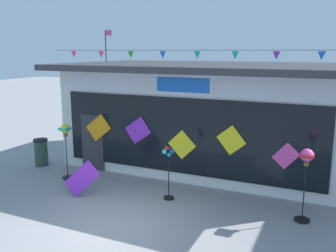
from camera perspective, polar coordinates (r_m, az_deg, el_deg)
name	(u,v)px	position (r m, az deg, el deg)	size (l,w,h in m)	color
ground_plane	(112,227)	(9.36, -8.76, -15.27)	(80.00, 80.00, 0.00)	gray
kite_shop_building	(209,113)	(13.89, 6.36, 1.99)	(10.03, 6.23, 5.15)	silver
wind_spinner_far_left	(66,138)	(12.49, -15.66, -1.77)	(0.35, 0.35, 1.87)	black
wind_spinner_left	(168,169)	(10.49, 0.05, -6.70)	(0.31, 0.30, 1.59)	black
wind_spinner_center_left	(306,168)	(9.63, 20.68, -6.08)	(0.38, 0.38, 1.89)	black
trash_bin	(41,152)	(14.48, -19.14, -3.85)	(0.52, 0.52, 1.01)	#2D4238
display_kite_on_ground	(82,179)	(11.08, -13.23, -7.99)	(0.57, 0.03, 1.03)	purple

